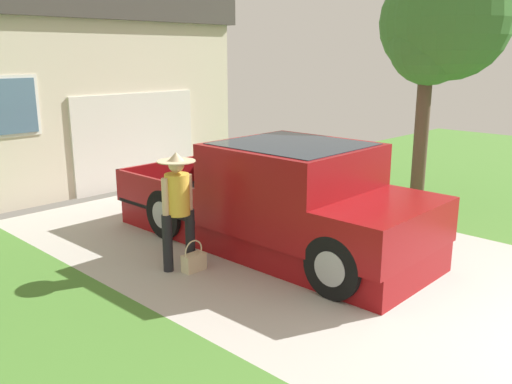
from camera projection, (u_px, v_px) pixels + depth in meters
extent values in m
cube|color=#B3ADA4|center=(277.00, 249.00, 8.41)|extent=(5.20, 9.00, 0.06)
cube|color=#497B2F|center=(494.00, 167.00, 14.40)|extent=(12.00, 9.00, 0.06)
cube|color=maroon|center=(266.00, 231.00, 8.51)|extent=(1.90, 5.22, 0.42)
cube|color=maroon|center=(292.00, 185.00, 7.97)|extent=(2.01, 2.11, 1.21)
cube|color=#1E2833|center=(292.00, 161.00, 7.88)|extent=(1.77, 1.94, 0.51)
cube|color=maroon|center=(386.00, 227.00, 7.01)|extent=(1.99, 1.08, 0.61)
cube|color=black|center=(200.00, 198.00, 9.48)|extent=(2.01, 2.10, 0.06)
cube|color=maroon|center=(238.00, 176.00, 10.10)|extent=(0.09, 2.07, 0.54)
cube|color=maroon|center=(154.00, 195.00, 8.75)|extent=(0.09, 2.07, 0.54)
cube|color=maroon|center=(163.00, 176.00, 10.09)|extent=(1.98, 0.09, 0.54)
cube|color=black|center=(376.00, 163.00, 8.19)|extent=(0.10, 0.18, 0.20)
cylinder|color=black|center=(405.00, 233.00, 7.80)|extent=(0.27, 0.80, 0.80)
cylinder|color=#9E9EA3|center=(405.00, 233.00, 7.80)|extent=(0.29, 0.44, 0.44)
cylinder|color=black|center=(336.00, 266.00, 6.59)|extent=(0.27, 0.80, 0.80)
cylinder|color=#9E9EA3|center=(336.00, 266.00, 6.59)|extent=(0.29, 0.44, 0.44)
cylinder|color=black|center=(243.00, 194.00, 9.97)|extent=(0.27, 0.80, 0.80)
cylinder|color=#9E9EA3|center=(243.00, 194.00, 9.97)|extent=(0.29, 0.44, 0.44)
cylinder|color=black|center=(168.00, 213.00, 8.75)|extent=(0.27, 0.80, 0.80)
cylinder|color=#9E9EA3|center=(168.00, 213.00, 8.75)|extent=(0.29, 0.44, 0.44)
cylinder|color=black|center=(168.00, 243.00, 7.38)|extent=(0.14, 0.14, 0.80)
cylinder|color=black|center=(190.00, 237.00, 7.62)|extent=(0.14, 0.14, 0.80)
cylinder|color=gold|center=(177.00, 194.00, 7.34)|extent=(0.33, 0.33, 0.57)
cylinder|color=beige|center=(165.00, 201.00, 7.23)|extent=(0.09, 0.09, 0.63)
cylinder|color=beige|center=(189.00, 196.00, 7.48)|extent=(0.09, 0.09, 0.63)
sphere|color=beige|center=(176.00, 165.00, 7.24)|extent=(0.21, 0.21, 0.21)
cylinder|color=#D1B78E|center=(176.00, 161.00, 7.23)|extent=(0.52, 0.52, 0.01)
cone|color=#D1B78E|center=(176.00, 157.00, 7.21)|extent=(0.23, 0.23, 0.12)
cube|color=beige|center=(194.00, 262.00, 7.45)|extent=(0.33, 0.16, 0.24)
torus|color=beige|center=(194.00, 251.00, 7.41)|extent=(0.30, 0.02, 0.30)
cube|color=beige|center=(11.00, 100.00, 13.27)|extent=(8.03, 6.89, 3.56)
cube|color=#423D38|center=(0.00, 1.00, 12.70)|extent=(8.35, 7.17, 1.02)
cube|color=silver|center=(136.00, 141.00, 11.97)|extent=(3.04, 0.06, 2.06)
cube|color=slate|center=(6.00, 107.00, 9.84)|extent=(1.10, 0.05, 1.00)
cube|color=silver|center=(6.00, 107.00, 9.85)|extent=(1.23, 0.02, 1.12)
cylinder|color=brown|center=(421.00, 139.00, 10.86)|extent=(0.28, 0.28, 2.48)
sphere|color=#3C7730|center=(431.00, 43.00, 10.25)|extent=(1.56, 1.56, 1.56)
sphere|color=#3C7730|center=(450.00, 19.00, 10.15)|extent=(2.27, 2.27, 2.27)
sphere|color=#3C7730|center=(439.00, 22.00, 10.45)|extent=(2.24, 2.24, 2.24)
cube|color=navy|center=(285.00, 159.00, 12.70)|extent=(0.58, 0.68, 0.85)
cube|color=navy|center=(285.00, 138.00, 12.58)|extent=(0.60, 0.71, 0.10)
cylinder|color=black|center=(287.00, 180.00, 12.47)|extent=(0.05, 0.18, 0.18)
cylinder|color=black|center=(299.00, 177.00, 12.77)|extent=(0.05, 0.18, 0.18)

